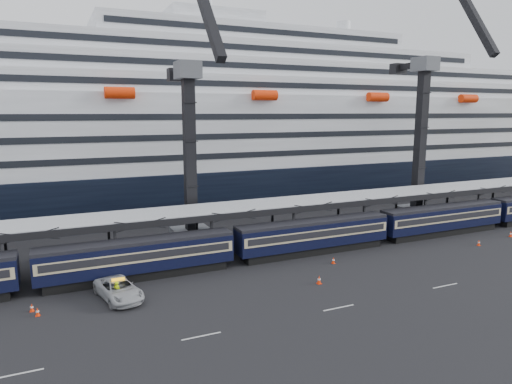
{
  "coord_description": "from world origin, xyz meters",
  "views": [
    {
      "loc": [
        -35.05,
        -33.98,
        16.21
      ],
      "look_at": [
        -15.33,
        10.0,
        7.73
      ],
      "focal_mm": 32.0,
      "sensor_mm": 36.0,
      "label": 1
    }
  ],
  "objects": [
    {
      "name": "traffic_cone_c",
      "position": [
        -12.59,
        1.35,
        0.42
      ],
      "size": [
        0.42,
        0.42,
        0.84
      ],
      "color": "#FF3208",
      "rests_on": "ground"
    },
    {
      "name": "train",
      "position": [
        -4.65,
        10.0,
        2.2
      ],
      "size": [
        133.05,
        3.0,
        4.05
      ],
      "color": "black",
      "rests_on": "ground"
    },
    {
      "name": "crane_dark_mid",
      "position": [
        15.0,
        17.59,
        13.36
      ],
      "size": [
        4.5,
        18.24,
        39.64
      ],
      "color": "#4B4E52",
      "rests_on": "ground"
    },
    {
      "name": "pickup_truck",
      "position": [
        -30.55,
        5.51,
        0.85
      ],
      "size": [
        4.12,
        6.62,
        1.71
      ],
      "primitive_type": "imported",
      "rotation": [
        0.0,
        0.0,
        0.22
      ],
      "color": "#A3A6AA",
      "rests_on": "ground"
    },
    {
      "name": "traffic_cone_e",
      "position": [
        12.12,
        4.17,
        0.36
      ],
      "size": [
        0.37,
        0.37,
        0.74
      ],
      "color": "#FF3208",
      "rests_on": "ground"
    },
    {
      "name": "worker",
      "position": [
        -30.74,
        5.0,
        0.91
      ],
      "size": [
        0.78,
        0.77,
        1.82
      ],
      "primitive_type": "imported",
      "rotation": [
        0.0,
        0.0,
        2.4
      ],
      "color": "#D9FF0D",
      "rests_on": "ground"
    },
    {
      "name": "traffic_cone_b",
      "position": [
        -37.02,
        4.66,
        0.36
      ],
      "size": [
        0.36,
        0.36,
        0.73
      ],
      "color": "#FF3208",
      "rests_on": "ground"
    },
    {
      "name": "cruise_ship",
      "position": [
        -1.08,
        45.99,
        12.34
      ],
      "size": [
        214.09,
        28.84,
        34.0
      ],
      "color": "black",
      "rests_on": "ground"
    },
    {
      "name": "traffic_cone_a",
      "position": [
        -37.47,
        5.78,
        0.35
      ],
      "size": [
        0.35,
        0.35,
        0.7
      ],
      "color": "#FF3208",
      "rests_on": "ground"
    },
    {
      "name": "traffic_cone_d",
      "position": [
        -8.0,
        5.82,
        0.35
      ],
      "size": [
        0.36,
        0.36,
        0.72
      ],
      "color": "#FF3208",
      "rests_on": "ground"
    },
    {
      "name": "canopy",
      "position": [
        0.0,
        14.0,
        5.25
      ],
      "size": [
        130.0,
        6.25,
        5.53
      ],
      "color": "#9A9DA2",
      "rests_on": "ground"
    },
    {
      "name": "crane_dark_near",
      "position": [
        -20.0,
        18.59,
        11.93
      ],
      "size": [
        4.5,
        17.75,
        35.08
      ],
      "color": "#4B4E52",
      "rests_on": "ground"
    },
    {
      "name": "ground",
      "position": [
        0.0,
        0.0,
        0.0
      ],
      "size": [
        260.0,
        260.0,
        0.0
      ],
      "primitive_type": "plane",
      "color": "black",
      "rests_on": "ground"
    },
    {
      "name": "traffic_cone_f",
      "position": [
        19.39,
        5.34,
        0.37
      ],
      "size": [
        0.37,
        0.37,
        0.75
      ],
      "color": "#FF3208",
      "rests_on": "ground"
    }
  ]
}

